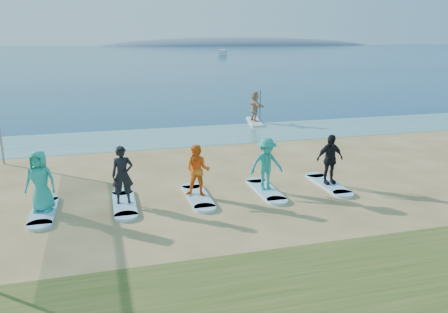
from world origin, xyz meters
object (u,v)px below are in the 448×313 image
object	(u,v)px
paddleboard	(254,122)
surfboard_0	(44,211)
student_1	(122,175)
student_2	(198,171)
surfboard_3	(266,190)
student_0	(40,181)
student_3	(266,164)
surfboard_2	(198,197)
boat_offshore_b	(223,55)
surfboard_4	(328,184)
student_4	(330,159)
paddleboarder	(255,106)
surfboard_1	(124,204)

from	to	relation	value
paddleboard	surfboard_0	distance (m)	16.40
student_1	student_2	distance (m)	2.39
student_1	surfboard_3	size ratio (longest dim) A/B	0.83
student_0	student_3	xyz separation A→B (m)	(7.18, 0.00, -0.02)
student_1	surfboard_2	size ratio (longest dim) A/B	0.83
boat_offshore_b	surfboard_4	size ratio (longest dim) A/B	2.89
student_2	student_3	distance (m)	2.39
surfboard_2	student_4	distance (m)	4.88
surfboard_0	student_3	xyz separation A→B (m)	(7.18, -0.00, 0.95)
surfboard_3	surfboard_2	bearing A→B (deg)	180.00
student_0	student_1	bearing A→B (deg)	15.06
student_3	surfboard_4	bearing A→B (deg)	-2.36
surfboard_0	surfboard_2	distance (m)	4.79
surfboard_0	student_0	xyz separation A→B (m)	(0.00, -0.00, 0.97)
student_1	student_3	distance (m)	4.79
boat_offshore_b	surfboard_2	world-z (taller)	boat_offshore_b
paddleboarder	surfboard_1	xyz separation A→B (m)	(-8.63, -12.15, -1.00)
surfboard_2	surfboard_4	size ratio (longest dim) A/B	1.00
surfboard_0	student_2	size ratio (longest dim) A/B	1.28
student_0	student_2	bearing A→B (deg)	15.06
student_2	student_3	bearing A→B (deg)	23.05
student_1	student_3	world-z (taller)	student_1
surfboard_1	student_1	size ratio (longest dim) A/B	1.20
paddleboarder	student_4	size ratio (longest dim) A/B	1.03
surfboard_3	surfboard_4	bearing A→B (deg)	0.00
student_0	surfboard_4	bearing A→B (deg)	15.06
surfboard_4	student_3	bearing A→B (deg)	-180.00
surfboard_0	paddleboard	bearing A→B (deg)	47.79
surfboard_0	student_1	size ratio (longest dim) A/B	1.20
boat_offshore_b	student_2	xyz separation A→B (m)	(-33.27, -118.87, 0.95)
student_2	student_3	xyz separation A→B (m)	(2.39, 0.00, 0.05)
surfboard_2	student_3	size ratio (longest dim) A/B	1.22
student_3	student_0	bearing A→B (deg)	177.64
surfboard_3	surfboard_4	world-z (taller)	same
paddleboard	student_0	bearing A→B (deg)	-120.75
surfboard_3	student_4	bearing A→B (deg)	-0.00
surfboard_1	paddleboard	bearing A→B (deg)	54.62
paddleboard	surfboard_4	size ratio (longest dim) A/B	1.36
student_1	student_2	size ratio (longest dim) A/B	1.07
boat_offshore_b	student_0	size ratio (longest dim) A/B	3.42
paddleboarder	surfboard_4	xyz separation A→B (m)	(-1.45, -12.15, -1.00)
student_2	paddleboarder	bearing A→B (deg)	85.89
surfboard_1	student_1	distance (m)	0.96
paddleboarder	student_3	xyz separation A→B (m)	(-3.84, -12.15, -0.05)
surfboard_0	surfboard_2	xyz separation A→B (m)	(4.79, 0.00, 0.00)
paddleboarder	surfboard_0	bearing A→B (deg)	132.75
boat_offshore_b	surfboard_3	bearing A→B (deg)	-86.38
student_2	student_4	xyz separation A→B (m)	(4.79, 0.00, 0.03)
surfboard_3	student_4	size ratio (longest dim) A/B	1.23
paddleboarder	paddleboard	bearing A→B (deg)	-0.00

